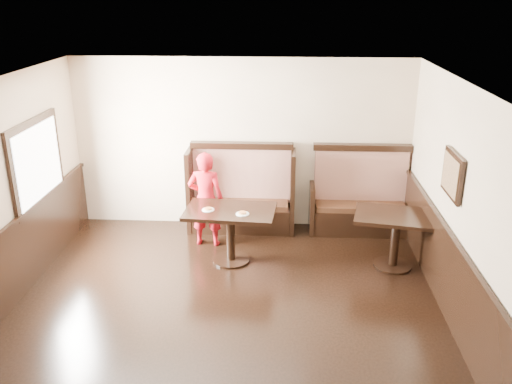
# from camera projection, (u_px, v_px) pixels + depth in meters

# --- Properties ---
(ground) EXTENTS (7.00, 7.00, 0.00)m
(ground) POSITION_uv_depth(u_px,v_px,m) (219.00, 348.00, 6.08)
(ground) COLOR black
(ground) RESTS_ON ground
(room_shell) EXTENTS (7.00, 7.00, 7.00)m
(room_shell) POSITION_uv_depth(u_px,v_px,m) (194.00, 282.00, 6.13)
(room_shell) COLOR beige
(room_shell) RESTS_ON ground
(booth_main) EXTENTS (1.75, 0.72, 1.45)m
(booth_main) POSITION_uv_depth(u_px,v_px,m) (242.00, 198.00, 8.98)
(booth_main) COLOR black
(booth_main) RESTS_ON ground
(booth_neighbor) EXTENTS (1.65, 0.72, 1.45)m
(booth_neighbor) POSITION_uv_depth(u_px,v_px,m) (360.00, 203.00, 8.89)
(booth_neighbor) COLOR black
(booth_neighbor) RESTS_ON ground
(table_main) EXTENTS (1.34, 0.90, 0.82)m
(table_main) POSITION_uv_depth(u_px,v_px,m) (230.00, 222.00, 7.82)
(table_main) COLOR black
(table_main) RESTS_ON ground
(table_neighbor) EXTENTS (1.29, 0.97, 0.81)m
(table_neighbor) POSITION_uv_depth(u_px,v_px,m) (396.00, 228.00, 7.67)
(table_neighbor) COLOR black
(table_neighbor) RESTS_ON ground
(child) EXTENTS (0.57, 0.39, 1.51)m
(child) POSITION_uv_depth(u_px,v_px,m) (206.00, 199.00, 8.31)
(child) COLOR red
(child) RESTS_ON ground
(pizza_plate_left) EXTENTS (0.18, 0.18, 0.03)m
(pizza_plate_left) POSITION_uv_depth(u_px,v_px,m) (208.00, 209.00, 7.74)
(pizza_plate_left) COLOR white
(pizza_plate_left) RESTS_ON table_main
(pizza_plate_right) EXTENTS (0.19, 0.19, 0.03)m
(pizza_plate_right) POSITION_uv_depth(u_px,v_px,m) (242.00, 213.00, 7.59)
(pizza_plate_right) COLOR white
(pizza_plate_right) RESTS_ON table_main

